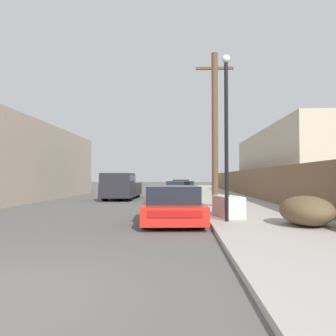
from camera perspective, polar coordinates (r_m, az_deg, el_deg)
The scene contains 11 objects.
sidewalk_curb at distance 27.53m, azimuth 8.56°, elevation -4.62°, with size 4.20×63.00×0.12m, color #ADA89E.
discarded_fridge at distance 11.63m, azimuth 10.41°, elevation -6.57°, with size 0.97×1.68×0.74m.
parked_sports_car_red at distance 10.81m, azimuth 0.74°, elevation -6.59°, with size 2.15×4.40×1.21m.
car_parked_mid at distance 20.18m, azimuth 2.24°, elevation -4.18°, with size 1.99×4.69×1.27m.
car_parked_far at distance 31.05m, azimuth 2.33°, elevation -3.29°, with size 1.87×4.39×1.29m.
pickup_truck at distance 22.29m, azimuth -8.13°, elevation -3.18°, with size 1.97×5.69×1.76m.
utility_pole at distance 15.90m, azimuth 8.17°, elevation 7.11°, with size 1.80×0.30×7.34m.
street_lamp at distance 10.47m, azimuth 10.12°, elevation 7.36°, with size 0.26×0.26×5.22m.
brush_pile at distance 10.09m, azimuth 22.95°, elevation -6.86°, with size 1.41×1.98×0.84m.
wooden_fence at distance 25.09m, azimuth 13.66°, elevation -2.52°, with size 0.08×38.74×1.94m, color brown.
building_right_house at distance 26.73m, azimuth 21.86°, elevation 0.60°, with size 6.00×17.10×4.97m, color beige.
Camera 1 is at (2.32, -3.84, 1.47)m, focal length 35.00 mm.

